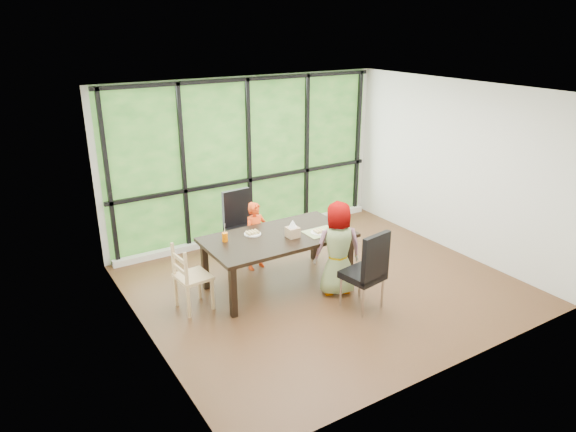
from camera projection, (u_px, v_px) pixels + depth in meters
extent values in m
plane|color=black|center=(324.00, 285.00, 7.41)|extent=(5.00, 5.00, 0.00)
plane|color=silver|center=(248.00, 159.00, 8.72)|extent=(5.00, 0.00, 5.00)
cube|color=#234D1C|center=(248.00, 159.00, 8.71)|extent=(4.80, 0.02, 2.65)
cube|color=silver|center=(252.00, 233.00, 9.10)|extent=(4.80, 0.12, 0.10)
cube|color=black|center=(278.00, 260.00, 7.30)|extent=(2.13, 1.27, 0.75)
cube|color=black|center=(243.00, 226.00, 8.06)|extent=(0.49, 0.49, 1.08)
cube|color=black|center=(363.00, 269.00, 6.66)|extent=(0.53, 0.53, 1.08)
cube|color=tan|center=(193.00, 277.00, 6.67)|extent=(0.43, 0.45, 0.90)
imported|color=#EB4010|center=(256.00, 236.00, 7.76)|extent=(0.41, 0.31, 1.04)
imported|color=slate|center=(339.00, 248.00, 7.01)|extent=(0.75, 0.62, 1.31)
cube|color=tan|center=(321.00, 232.00, 7.28)|extent=(0.45, 0.33, 0.01)
cylinder|color=white|center=(253.00, 234.00, 7.20)|extent=(0.23, 0.23, 0.01)
cylinder|color=white|center=(319.00, 233.00, 7.25)|extent=(0.23, 0.23, 0.01)
cylinder|color=#FF7000|center=(225.00, 237.00, 6.96)|extent=(0.08, 0.08, 0.12)
cylinder|color=#5BD22C|center=(339.00, 227.00, 7.31)|extent=(0.08, 0.08, 0.12)
cylinder|color=white|center=(333.00, 218.00, 7.65)|extent=(0.09, 0.09, 0.10)
cube|color=tan|center=(293.00, 232.00, 7.10)|extent=(0.16, 0.16, 0.14)
cylinder|color=white|center=(225.00, 230.00, 6.92)|extent=(0.01, 0.04, 0.20)
cylinder|color=pink|center=(339.00, 220.00, 7.27)|extent=(0.01, 0.04, 0.20)
cone|color=white|center=(293.00, 224.00, 7.06)|extent=(0.12, 0.12, 0.11)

